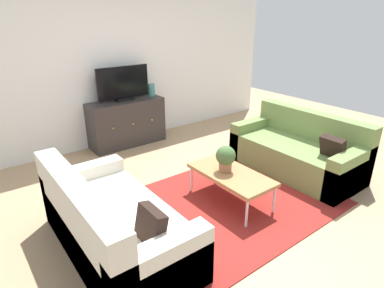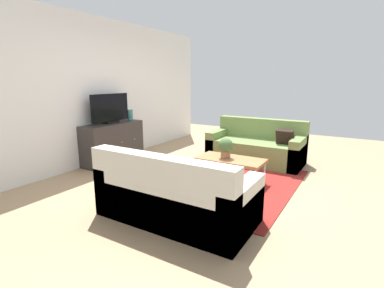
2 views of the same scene
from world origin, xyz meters
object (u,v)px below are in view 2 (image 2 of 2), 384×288
(couch_left_side, at_px, (173,198))
(glass_vase, at_px, (130,115))
(potted_plant, at_px, (226,147))
(couch_right_side, at_px, (257,147))
(flat_screen_tv, at_px, (110,109))
(tv_console, at_px, (113,143))
(coffee_table, at_px, (231,160))

(couch_left_side, height_order, glass_vase, glass_vase)
(couch_left_side, relative_size, potted_plant, 5.64)
(couch_right_side, distance_m, flat_screen_tv, 2.91)
(glass_vase, bearing_deg, flat_screen_tv, 177.74)
(couch_right_side, xyz_separation_m, flat_screen_tv, (-1.48, 2.39, 0.76))
(couch_left_side, bearing_deg, couch_right_side, 0.00)
(flat_screen_tv, bearing_deg, tv_console, -90.00)
(glass_vase, bearing_deg, tv_console, -179.99)
(couch_left_side, xyz_separation_m, flat_screen_tv, (1.39, 2.39, 0.76))
(couch_right_side, xyz_separation_m, tv_console, (-1.48, 2.37, 0.10))
(couch_left_side, xyz_separation_m, couch_right_side, (2.87, 0.00, 0.00))
(potted_plant, bearing_deg, tv_console, 92.17)
(potted_plant, height_order, tv_console, tv_console)
(potted_plant, xyz_separation_m, glass_vase, (0.42, 2.33, 0.31))
(tv_console, bearing_deg, potted_plant, -87.83)
(couch_left_side, distance_m, glass_vase, 3.10)
(couch_left_side, bearing_deg, flat_screen_tv, 59.84)
(couch_right_side, xyz_separation_m, coffee_table, (-1.36, -0.03, 0.08))
(couch_right_side, height_order, flat_screen_tv, flat_screen_tv)
(tv_console, relative_size, flat_screen_tv, 1.42)
(potted_plant, bearing_deg, coffee_table, -73.10)
(couch_right_side, bearing_deg, coffee_table, -178.56)
(tv_console, bearing_deg, couch_left_side, -120.37)
(coffee_table, relative_size, potted_plant, 3.29)
(flat_screen_tv, bearing_deg, glass_vase, -2.26)
(couch_left_side, distance_m, couch_right_side, 2.87)
(potted_plant, relative_size, glass_vase, 1.46)
(coffee_table, bearing_deg, potted_plant, 106.90)
(couch_right_side, xyz_separation_m, glass_vase, (-0.97, 2.37, 0.59))
(coffee_table, distance_m, flat_screen_tv, 2.52)
(couch_left_side, distance_m, potted_plant, 1.51)
(couch_right_side, bearing_deg, glass_vase, 112.22)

